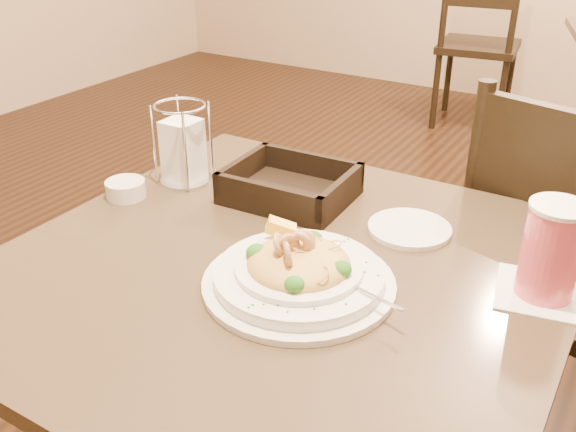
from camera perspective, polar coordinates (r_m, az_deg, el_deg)
The scene contains 9 objects.
main_table at distance 1.20m, azimuth -0.51°, elevation -13.40°, with size 0.90×0.90×0.71m.
dining_chair_near at distance 1.56m, azimuth 23.26°, elevation -5.00°, with size 0.52×0.52×0.93m.
dining_chair_far at distance 3.83m, azimuth 16.56°, elevation 14.78°, with size 0.47×0.47×0.93m.
pasta_bowl at distance 0.99m, azimuth 0.96°, elevation -4.93°, with size 0.33×0.30×0.10m.
drink_glass at distance 1.03m, azimuth 22.34°, elevation -2.94°, with size 0.16×0.16×0.15m.
bread_basket at distance 1.27m, azimuth 0.18°, elevation 2.51°, with size 0.24×0.20×0.07m.
napkin_caddy at distance 1.35m, azimuth -9.31°, elevation 5.92°, with size 0.11×0.11×0.17m.
side_plate at distance 1.18m, azimuth 10.75°, elevation -1.11°, with size 0.15×0.15×0.01m, color white.
butter_ramekin at distance 1.32m, azimuth -14.23°, elevation 2.34°, with size 0.08×0.08×0.03m, color white.
Camera 1 is at (0.48, -0.77, 1.28)m, focal length 40.00 mm.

